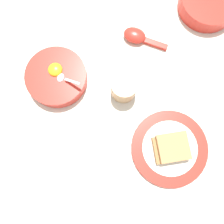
% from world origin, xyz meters
% --- Properties ---
extents(ground_plane, '(3.00, 3.00, 0.00)m').
position_xyz_m(ground_plane, '(0.00, 0.00, 0.00)').
color(ground_plane, silver).
extents(egg_bowl, '(0.18, 0.18, 0.07)m').
position_xyz_m(egg_bowl, '(0.12, -0.14, 0.02)').
color(egg_bowl, red).
rests_on(egg_bowl, ground_plane).
extents(toast_plate, '(0.21, 0.21, 0.02)m').
position_xyz_m(toast_plate, '(0.22, 0.22, 0.01)').
color(toast_plate, red).
rests_on(toast_plate, ground_plane).
extents(toast_sandwich, '(0.11, 0.11, 0.03)m').
position_xyz_m(toast_sandwich, '(0.22, 0.22, 0.03)').
color(toast_sandwich, '#9E7042').
rests_on(toast_sandwich, toast_plate).
extents(soup_spoon, '(0.05, 0.14, 0.03)m').
position_xyz_m(soup_spoon, '(-0.08, 0.05, 0.01)').
color(soup_spoon, red).
rests_on(soup_spoon, ground_plane).
extents(congee_bowl, '(0.18, 0.18, 0.05)m').
position_xyz_m(congee_bowl, '(-0.25, 0.23, 0.02)').
color(congee_bowl, red).
rests_on(congee_bowl, ground_plane).
extents(drinking_cup, '(0.07, 0.07, 0.07)m').
position_xyz_m(drinking_cup, '(0.10, 0.05, 0.04)').
color(drinking_cup, tan).
rests_on(drinking_cup, ground_plane).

